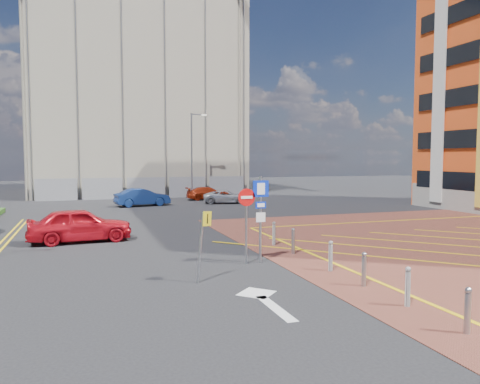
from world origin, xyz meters
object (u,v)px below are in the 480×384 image
sign_cluster (255,211)px  car_red_left (80,225)px  warning_sign (203,237)px  car_blue_back (142,197)px  car_silver_back (227,197)px  lamp_back (193,152)px  car_red_back (208,193)px

sign_cluster → car_red_left: size_ratio=0.69×
sign_cluster → warning_sign: 3.20m
sign_cluster → car_blue_back: (-1.51, 21.90, -1.24)m
car_red_left → car_silver_back: (11.70, 15.21, -0.24)m
car_silver_back → lamp_back: bearing=32.5°
car_blue_back → car_red_back: (6.45, 3.77, -0.12)m
car_silver_back → car_red_back: bearing=22.7°
sign_cluster → car_red_back: sign_cluster is taller
lamp_back → car_red_left: lamp_back is taller
warning_sign → car_blue_back: bearing=87.7°
warning_sign → car_silver_back: (8.04, 23.90, -0.88)m
lamp_back → warning_sign: (-6.25, -28.99, -2.93)m
lamp_back → car_blue_back: size_ratio=1.86×
lamp_back → car_red_back: bearing=-49.2°
lamp_back → warning_sign: bearing=-102.2°
sign_cluster → car_red_left: 9.17m
car_blue_back → sign_cluster: bearing=173.4°
sign_cluster → car_blue_back: size_ratio=0.74×
lamp_back → car_blue_back: (-5.29, -5.11, -3.65)m
car_red_back → lamp_back: bearing=42.7°
car_blue_back → car_silver_back: size_ratio=1.08×
lamp_back → car_red_left: size_ratio=1.73×
car_red_back → car_silver_back: size_ratio=1.03×
lamp_back → car_silver_back: (1.79, -5.09, -3.81)m
sign_cluster → car_silver_back: sign_cluster is taller
warning_sign → car_red_back: bearing=75.0°
car_blue_back → car_red_back: car_blue_back is taller
lamp_back → car_red_back: size_ratio=1.96×
sign_cluster → car_red_back: size_ratio=0.78×
car_red_left → car_silver_back: car_red_left is taller
car_red_left → car_red_back: car_red_left is taller
car_silver_back → warning_sign: bearing=174.6°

